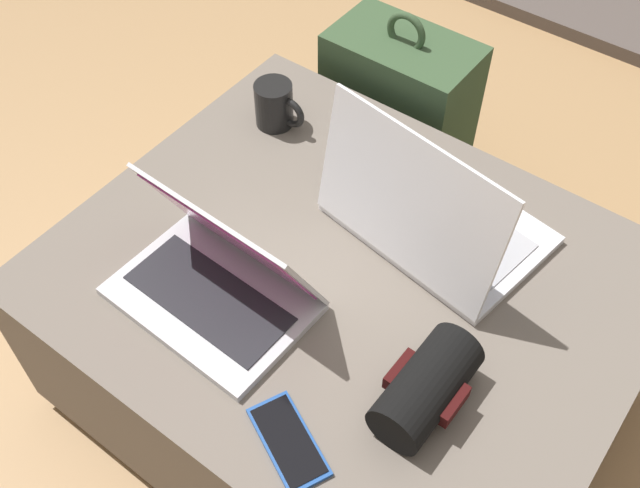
{
  "coord_description": "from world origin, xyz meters",
  "views": [
    {
      "loc": [
        0.44,
        -0.67,
        1.47
      ],
      "look_at": [
        -0.04,
        -0.03,
        0.51
      ],
      "focal_mm": 42.0,
      "sensor_mm": 36.0,
      "label": 1
    }
  ],
  "objects_px": {
    "laptop_far": "(429,216)",
    "coffee_mug": "(276,105)",
    "backpack": "(399,125)",
    "wrist_brace": "(426,387)",
    "cell_phone": "(288,442)",
    "laptop_near": "(218,278)"
  },
  "relations": [
    {
      "from": "backpack",
      "to": "coffee_mug",
      "type": "distance_m",
      "value": 0.43
    },
    {
      "from": "laptop_near",
      "to": "cell_phone",
      "type": "height_order",
      "value": "laptop_near"
    },
    {
      "from": "wrist_brace",
      "to": "coffee_mug",
      "type": "distance_m",
      "value": 0.69
    },
    {
      "from": "cell_phone",
      "to": "wrist_brace",
      "type": "xyz_separation_m",
      "value": [
        0.12,
        0.18,
        0.04
      ]
    },
    {
      "from": "coffee_mug",
      "to": "laptop_far",
      "type": "bearing_deg",
      "value": -10.63
    },
    {
      "from": "laptop_far",
      "to": "backpack",
      "type": "bearing_deg",
      "value": -44.57
    },
    {
      "from": "laptop_near",
      "to": "laptop_far",
      "type": "height_order",
      "value": "laptop_far"
    },
    {
      "from": "laptop_far",
      "to": "coffee_mug",
      "type": "xyz_separation_m",
      "value": [
        -0.41,
        0.08,
        -0.01
      ]
    },
    {
      "from": "laptop_near",
      "to": "wrist_brace",
      "type": "bearing_deg",
      "value": 7.1
    },
    {
      "from": "wrist_brace",
      "to": "laptop_far",
      "type": "bearing_deg",
      "value": 120.93
    },
    {
      "from": "cell_phone",
      "to": "wrist_brace",
      "type": "relative_size",
      "value": 0.87
    },
    {
      "from": "backpack",
      "to": "wrist_brace",
      "type": "bearing_deg",
      "value": 124.42
    },
    {
      "from": "cell_phone",
      "to": "coffee_mug",
      "type": "relative_size",
      "value": 1.43
    },
    {
      "from": "laptop_far",
      "to": "wrist_brace",
      "type": "height_order",
      "value": "laptop_far"
    },
    {
      "from": "laptop_near",
      "to": "coffee_mug",
      "type": "distance_m",
      "value": 0.45
    },
    {
      "from": "laptop_near",
      "to": "coffee_mug",
      "type": "height_order",
      "value": "laptop_near"
    },
    {
      "from": "laptop_far",
      "to": "coffee_mug",
      "type": "bearing_deg",
      "value": -1.73
    },
    {
      "from": "wrist_brace",
      "to": "coffee_mug",
      "type": "xyz_separation_m",
      "value": [
        -0.59,
        0.37,
        0.0
      ]
    },
    {
      "from": "laptop_near",
      "to": "laptop_far",
      "type": "relative_size",
      "value": 0.83
    },
    {
      "from": "wrist_brace",
      "to": "coffee_mug",
      "type": "height_order",
      "value": "coffee_mug"
    },
    {
      "from": "laptop_far",
      "to": "backpack",
      "type": "relative_size",
      "value": 0.73
    },
    {
      "from": "backpack",
      "to": "wrist_brace",
      "type": "relative_size",
      "value": 2.9
    }
  ]
}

